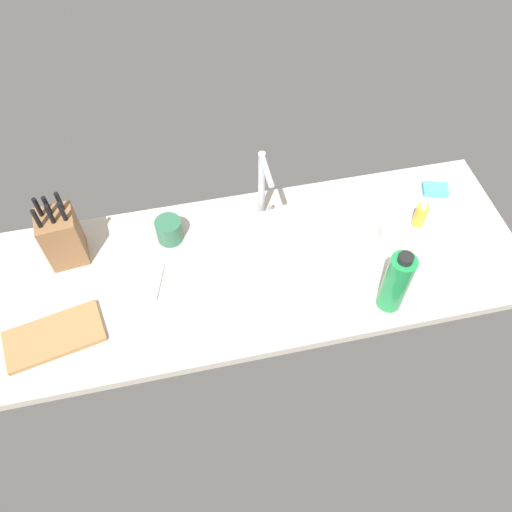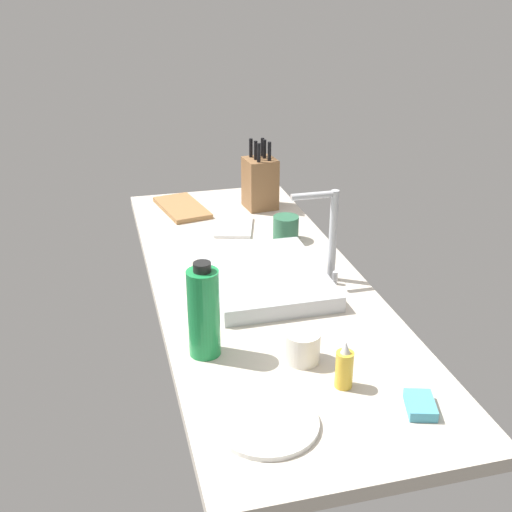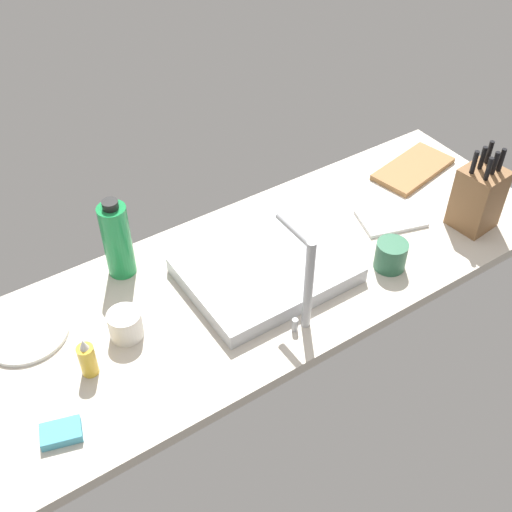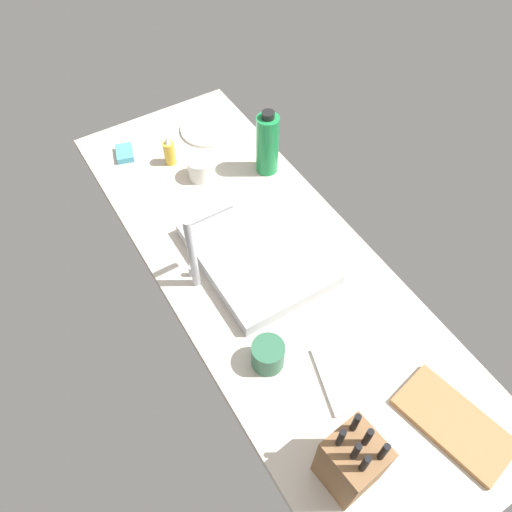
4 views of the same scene
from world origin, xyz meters
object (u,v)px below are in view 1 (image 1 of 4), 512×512
(dinner_plate, at_px, (468,265))
(cutting_board, at_px, (54,336))
(dish_towel, at_px, (131,281))
(coffee_mug, at_px, (392,236))
(ceramic_cup, at_px, (169,230))
(dish_sponge, at_px, (435,190))
(soap_bottle, at_px, (420,214))
(sink_basin, at_px, (270,255))
(knife_block, at_px, (62,237))
(faucet, at_px, (263,183))
(water_bottle, at_px, (396,282))

(dinner_plate, bearing_deg, cutting_board, 179.19)
(dish_towel, bearing_deg, coffee_mug, -1.67)
(ceramic_cup, bearing_deg, dish_towel, -133.72)
(ceramic_cup, height_order, dish_sponge, ceramic_cup)
(soap_bottle, height_order, ceramic_cup, soap_bottle)
(coffee_mug, relative_size, dish_sponge, 0.96)
(soap_bottle, bearing_deg, cutting_board, -171.41)
(dish_towel, bearing_deg, soap_bottle, 1.89)
(soap_bottle, distance_m, dinner_plate, 0.23)
(sink_basin, relative_size, cutting_board, 1.55)
(knife_block, relative_size, soap_bottle, 2.29)
(faucet, distance_m, soap_bottle, 0.56)
(faucet, distance_m, cutting_board, 0.81)
(knife_block, xyz_separation_m, dish_sponge, (1.32, 0.01, -0.09))
(soap_bottle, xyz_separation_m, coffee_mug, (-0.12, -0.06, -0.01))
(sink_basin, relative_size, dish_towel, 2.30)
(dish_towel, height_order, ceramic_cup, ceramic_cup)
(dinner_plate, xyz_separation_m, dish_towel, (-1.10, 0.17, 0.00))
(sink_basin, distance_m, faucet, 0.24)
(dish_towel, bearing_deg, knife_block, 142.08)
(coffee_mug, xyz_separation_m, dish_sponge, (0.25, 0.19, -0.03))
(faucet, bearing_deg, dish_sponge, -1.70)
(knife_block, distance_m, dinner_plate, 1.33)
(faucet, relative_size, cutting_board, 0.99)
(water_bottle, height_order, dish_sponge, water_bottle)
(sink_basin, distance_m, dish_sponge, 0.69)
(water_bottle, height_order, dinner_plate, water_bottle)
(cutting_board, relative_size, dinner_plate, 1.30)
(dish_towel, bearing_deg, dish_sponge, 8.25)
(faucet, xyz_separation_m, soap_bottle, (0.53, -0.15, -0.12))
(coffee_mug, distance_m, dish_sponge, 0.31)
(sink_basin, relative_size, ceramic_cup, 4.97)
(dinner_plate, distance_m, ceramic_cup, 1.01)
(sink_basin, height_order, dish_sponge, sink_basin)
(water_bottle, xyz_separation_m, dish_towel, (-0.79, 0.25, -0.11))
(dinner_plate, height_order, ceramic_cup, ceramic_cup)
(cutting_board, height_order, ceramic_cup, ceramic_cup)
(faucet, height_order, knife_block, faucet)
(knife_block, distance_m, soap_bottle, 1.20)
(coffee_mug, bearing_deg, water_bottle, -112.02)
(water_bottle, relative_size, dish_sponge, 2.76)
(water_bottle, height_order, coffee_mug, water_bottle)
(knife_block, relative_size, coffee_mug, 3.12)
(knife_block, height_order, dish_sponge, knife_block)
(faucet, relative_size, dinner_plate, 1.30)
(knife_block, height_order, soap_bottle, knife_block)
(soap_bottle, distance_m, dish_sponge, 0.18)
(water_bottle, bearing_deg, soap_bottle, 52.80)
(faucet, height_order, dinner_plate, faucet)
(faucet, height_order, water_bottle, faucet)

